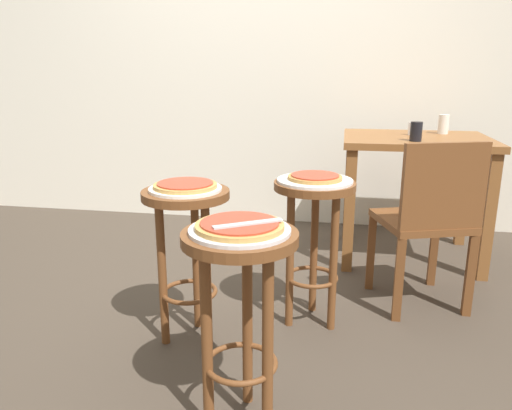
{
  "coord_description": "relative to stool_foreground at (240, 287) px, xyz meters",
  "views": [
    {
      "loc": [
        0.63,
        -2.13,
        1.16
      ],
      "look_at": [
        0.27,
        -0.17,
        0.61
      ],
      "focal_mm": 34.58,
      "sensor_mm": 36.0,
      "label": 1
    }
  ],
  "objects": [
    {
      "name": "pizza_server_knife",
      "position": [
        0.03,
        -0.02,
        0.22
      ],
      "size": [
        0.2,
        0.14,
        0.01
      ],
      "primitive_type": "cube",
      "rotation": [
        0.0,
        0.0,
        0.57
      ],
      "color": "silver",
      "rests_on": "pizza_foreground"
    },
    {
      "name": "stool_foreground",
      "position": [
        0.0,
        0.0,
        0.0
      ],
      "size": [
        0.36,
        0.36,
        0.68
      ],
      "color": "brown",
      "rests_on": "ground_plane"
    },
    {
      "name": "condiment_shaker",
      "position": [
        0.7,
        1.77,
        0.31
      ],
      "size": [
        0.04,
        0.04,
        0.08
      ],
      "primitive_type": "cylinder",
      "color": "white",
      "rests_on": "dining_table"
    },
    {
      "name": "serving_plate_leftside",
      "position": [
        0.18,
        0.74,
        0.19
      ],
      "size": [
        0.34,
        0.34,
        0.01
      ],
      "primitive_type": "cylinder",
      "color": "silver",
      "rests_on": "stool_leftside"
    },
    {
      "name": "stool_middle",
      "position": [
        -0.33,
        0.49,
        0.0
      ],
      "size": [
        0.36,
        0.36,
        0.68
      ],
      "color": "brown",
      "rests_on": "ground_plane"
    },
    {
      "name": "pizza_foreground",
      "position": [
        0.0,
        0.0,
        0.2
      ],
      "size": [
        0.27,
        0.27,
        0.02
      ],
      "color": "tan",
      "rests_on": "serving_plate_foreground"
    },
    {
      "name": "serving_plate_middle",
      "position": [
        -0.33,
        0.49,
        0.19
      ],
      "size": [
        0.3,
        0.3,
        0.01
      ],
      "primitive_type": "cylinder",
      "color": "white",
      "rests_on": "stool_middle"
    },
    {
      "name": "stool_leftside",
      "position": [
        0.18,
        0.74,
        0.0
      ],
      "size": [
        0.36,
        0.36,
        0.68
      ],
      "color": "brown",
      "rests_on": "ground_plane"
    },
    {
      "name": "serving_plate_foreground",
      "position": [
        0.0,
        0.0,
        0.19
      ],
      "size": [
        0.31,
        0.31,
        0.01
      ],
      "primitive_type": "cylinder",
      "color": "silver",
      "rests_on": "stool_foreground"
    },
    {
      "name": "ground_plane",
      "position": [
        -0.32,
        0.74,
        -0.5
      ],
      "size": [
        6.0,
        6.0,
        0.0
      ],
      "primitive_type": "plane",
      "color": "#42382D"
    },
    {
      "name": "dining_table",
      "position": [
        0.73,
        1.71,
        0.14
      ],
      "size": [
        0.86,
        0.71,
        0.77
      ],
      "color": "brown",
      "rests_on": "ground_plane"
    },
    {
      "name": "back_wall",
      "position": [
        -0.32,
        2.39,
        1.0
      ],
      "size": [
        6.0,
        0.1,
        3.0
      ],
      "primitive_type": "cube",
      "color": "silver",
      "rests_on": "ground_plane"
    },
    {
      "name": "pizza_middle",
      "position": [
        -0.33,
        0.49,
        0.2
      ],
      "size": [
        0.26,
        0.26,
        0.02
      ],
      "color": "tan",
      "rests_on": "serving_plate_middle"
    },
    {
      "name": "pizza_leftside",
      "position": [
        0.18,
        0.74,
        0.2
      ],
      "size": [
        0.24,
        0.24,
        0.02
      ],
      "color": "#B78442",
      "rests_on": "serving_plate_leftside"
    },
    {
      "name": "cup_near_edge",
      "position": [
        0.7,
        1.5,
        0.33
      ],
      "size": [
        0.07,
        0.07,
        0.11
      ],
      "primitive_type": "cylinder",
      "color": "black",
      "rests_on": "dining_table"
    },
    {
      "name": "wooden_chair",
      "position": [
        0.72,
        0.99,
        -0.03
      ],
      "size": [
        0.51,
        0.51,
        0.85
      ],
      "color": "brown",
      "rests_on": "ground_plane"
    },
    {
      "name": "cup_far_edge",
      "position": [
        0.91,
        1.88,
        0.33
      ],
      "size": [
        0.06,
        0.06,
        0.12
      ],
      "primitive_type": "cylinder",
      "color": "silver",
      "rests_on": "dining_table"
    }
  ]
}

